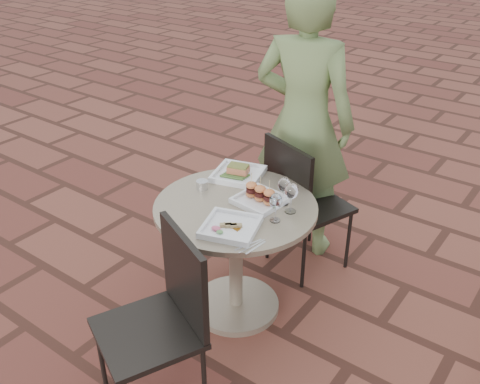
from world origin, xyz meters
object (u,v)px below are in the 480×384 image
Objects in this scene: cafe_table at (236,242)px; plate_salmon at (238,173)px; chair_far at (299,196)px; chair_near at (165,310)px; diner at (304,123)px; plate_tuna at (230,226)px; plate_sliders at (260,197)px.

plate_salmon is at bearing 124.07° from cafe_table.
chair_far reaches higher than plate_salmon.
plate_salmon is at bearing 131.88° from chair_near.
diner is 5.43× the size of plate_tuna.
plate_tuna is at bearing 90.87° from diner.
plate_salmon is (-0.19, 0.28, 0.27)m from cafe_table.
cafe_table is at bearing 120.60° from plate_tuna.
plate_tuna is at bearing -57.40° from plate_salmon.
chair_far is 0.80m from plate_tuna.
plate_sliders is (0.28, -0.18, 0.01)m from plate_salmon.
chair_near is 1.05m from plate_salmon.
chair_far is 1.27m from chair_near.
plate_sliders is at bearing 47.85° from cafe_table.
chair_far is 0.51m from plate_sliders.
plate_sliders is at bearing 111.92° from chair_far.
plate_salmon is (-0.12, -0.56, -0.17)m from diner.
chair_near reaches higher than plate_sliders.
cafe_table is 0.72m from chair_near.
plate_tuna is at bearing -84.01° from plate_sliders.
chair_near is at bearing -87.97° from plate_sliders.
plate_sliders is at bearing -32.11° from plate_salmon.
diner reaches higher than cafe_table.
chair_far is 1.00× the size of chair_near.
plate_salmon is at bearing 122.60° from plate_tuna.
diner reaches higher than chair_near.
plate_tuna is (0.05, -0.78, 0.20)m from chair_far.
cafe_table is 0.94m from diner.
plate_salmon is 0.58m from plate_tuna.
chair_near is 3.43× the size of plate_sliders.
cafe_table is at bearing 102.34° from chair_far.
plate_tuna is at bearing 114.00° from chair_near.
plate_sliders reaches higher than plate_salmon.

